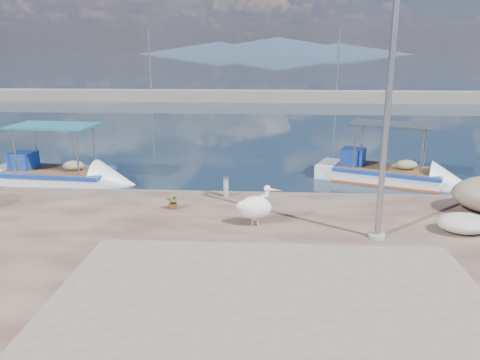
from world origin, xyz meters
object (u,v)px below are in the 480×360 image
boat_right (386,176)px  pelican (256,207)px  bollard_near (226,186)px  boat_left (57,178)px  lamp_post (387,116)px

boat_right → pelican: size_ratio=5.06×
bollard_near → pelican: bearing=-67.7°
boat_left → pelican: boat_left is taller
bollard_near → lamp_post: bearing=-37.5°
boat_left → pelican: (8.49, -5.63, 0.85)m
pelican → lamp_post: size_ratio=0.18×
boat_right → lamp_post: 8.60m
pelican → bollard_near: bearing=110.2°
boat_left → pelican: bearing=-28.7°
boat_right → bollard_near: 7.71m
lamp_post → boat_right: bearing=74.9°
boat_left → bollard_near: size_ratio=8.80×
lamp_post → pelican: bearing=168.5°
boat_left → lamp_post: bearing=-23.3°
boat_left → boat_right: boat_left is taller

